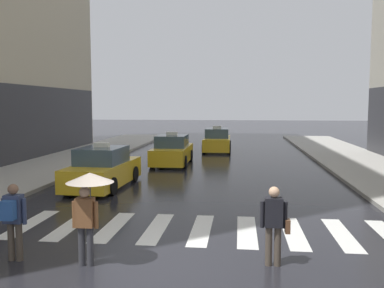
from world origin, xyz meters
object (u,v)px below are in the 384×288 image
Objects in this scene: taxi_second at (172,151)px; pedestrian_with_handbag at (274,221)px; taxi_third at (217,141)px; pedestrian_with_backpack at (13,216)px; pedestrian_with_umbrella at (88,193)px; taxi_lead at (103,169)px.

taxi_second is 14.80m from pedestrian_with_handbag.
taxi_second is 6.99m from taxi_third.
taxi_third is (2.13, 6.66, 0.00)m from taxi_second.
taxi_second reaches higher than pedestrian_with_backpack.
pedestrian_with_umbrella is 1.18× the size of pedestrian_with_handbag.
pedestrian_with_umbrella is 1.18× the size of pedestrian_with_backpack.
taxi_third reaches higher than pedestrian_with_backpack.
pedestrian_with_backpack is at bearing -98.47° from taxi_third.
taxi_second is at bearing 92.56° from pedestrian_with_umbrella.
taxi_lead reaches higher than pedestrian_with_handbag.
pedestrian_with_umbrella is (2.37, -7.90, 0.79)m from taxi_lead.
pedestrian_with_umbrella reaches higher than taxi_third.
taxi_third is (3.84, 13.33, 0.00)m from taxi_lead.
pedestrian_with_umbrella reaches higher than pedestrian_with_backpack.
taxi_third is 2.35× the size of pedestrian_with_umbrella.
taxi_lead reaches higher than pedestrian_with_backpack.
pedestrian_with_backpack is (-1.02, -14.50, 0.25)m from taxi_second.
pedestrian_with_backpack is at bearing -176.12° from pedestrian_with_handbag.
taxi_third is at bearing 72.31° from taxi_second.
taxi_lead is 9.65m from pedestrian_with_handbag.
taxi_second is 2.34× the size of pedestrian_with_umbrella.
pedestrian_with_umbrella is (0.65, -14.57, 0.79)m from taxi_second.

